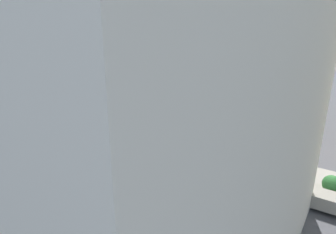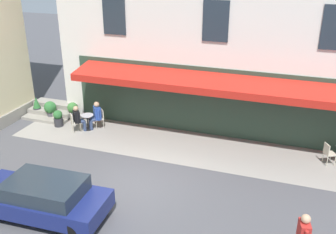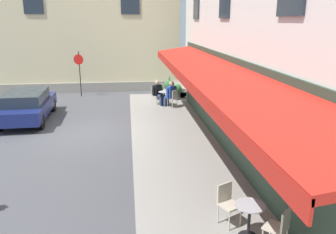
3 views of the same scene
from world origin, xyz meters
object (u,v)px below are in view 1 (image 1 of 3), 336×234
object	(u,v)px
cafe_chair_cream_near_door	(280,160)
seated_companion_in_blue	(255,158)
walking_pedestrian_in_red	(153,91)
cafe_chair_cream_back_row	(250,162)
cafe_chair_cream_corner_left	(81,116)
potted_plant_entrance_left	(307,174)
potted_plant_under_sign	(331,186)
cafe_table_near_entrance	(70,116)
parked_car_navy	(263,110)
potted_plant_by_steps	(295,181)
seated_patron_in_black	(275,157)
cafe_table_mid_terrace	(265,163)
cafe_chair_cream_by_window	(59,116)

from	to	relation	value
cafe_chair_cream_near_door	seated_companion_in_blue	size ratio (longest dim) A/B	0.67
walking_pedestrian_in_red	seated_companion_in_blue	bearing A→B (deg)	-32.48
cafe_chair_cream_back_row	walking_pedestrian_in_red	size ratio (longest dim) A/B	0.56
cafe_chair_cream_corner_left	seated_companion_in_blue	bearing A→B (deg)	-0.40
walking_pedestrian_in_red	cafe_chair_cream_back_row	bearing A→B (deg)	-33.55
seated_companion_in_blue	potted_plant_entrance_left	xyz separation A→B (m)	(1.87, 0.38, -0.31)
walking_pedestrian_in_red	potted_plant_under_sign	world-z (taller)	walking_pedestrian_in_red
cafe_table_near_entrance	seated_companion_in_blue	world-z (taller)	seated_companion_in_blue
cafe_chair_cream_near_door	potted_plant_entrance_left	xyz separation A→B (m)	(1.10, -0.32, -0.14)
cafe_chair_cream_corner_left	parked_car_navy	distance (m)	10.85
potted_plant_under_sign	cafe_chair_cream_back_row	bearing A→B (deg)	177.21
cafe_chair_cream_corner_left	parked_car_navy	bearing A→B (deg)	36.75
walking_pedestrian_in_red	potted_plant_under_sign	size ratio (longest dim) A/B	1.75
cafe_chair_cream_near_door	potted_plant_by_steps	distance (m)	1.57
cafe_chair_cream_corner_left	cafe_chair_cream_near_door	world-z (taller)	same
seated_patron_in_black	cafe_table_near_entrance	bearing A→B (deg)	-176.13
seated_patron_in_black	potted_plant_by_steps	world-z (taller)	seated_patron_in_black
cafe_chair_cream_back_row	cafe_chair_cream_near_door	bearing A→B (deg)	42.28
cafe_chair_cream_corner_left	cafe_chair_cream_back_row	xyz separation A→B (m)	(10.23, -0.21, 0.00)
cafe_table_mid_terrace	cafe_chair_cream_back_row	bearing A→B (deg)	-138.80
cafe_chair_cream_by_window	walking_pedestrian_in_red	bearing A→B (deg)	74.22
cafe_chair_cream_corner_left	potted_plant_entrance_left	world-z (taller)	cafe_chair_cream_corner_left
cafe_table_near_entrance	potted_plant_under_sign	world-z (taller)	potted_plant_under_sign
cafe_chair_cream_back_row	seated_patron_in_black	size ratio (longest dim) A/B	0.71
cafe_chair_cream_near_door	parked_car_navy	bearing A→B (deg)	112.86
walking_pedestrian_in_red	potted_plant_by_steps	bearing A→B (deg)	-30.80
cafe_chair_cream_corner_left	cafe_chair_cream_back_row	bearing A→B (deg)	-1.20
cafe_chair_cream_corner_left	potted_plant_entrance_left	bearing A→B (deg)	1.45
cafe_chair_cream_corner_left	seated_companion_in_blue	distance (m)	10.39
seated_companion_in_blue	potted_plant_under_sign	bearing A→B (deg)	-5.91
parked_car_navy	seated_patron_in_black	bearing A→B (deg)	-68.92
seated_companion_in_blue	walking_pedestrian_in_red	distance (m)	11.29
walking_pedestrian_in_red	seated_patron_in_black	bearing A→B (deg)	-28.49
cafe_table_mid_terrace	potted_plant_entrance_left	size ratio (longest dim) A/B	0.92
cafe_chair_cream_by_window	parked_car_navy	size ratio (longest dim) A/B	0.21
cafe_chair_cream_back_row	potted_plant_entrance_left	bearing A→B (deg)	14.51
cafe_table_mid_terrace	walking_pedestrian_in_red	xyz separation A→B (m)	(-9.83, 5.79, 0.45)
cafe_chair_cream_by_window	cafe_chair_cream_back_row	size ratio (longest dim) A/B	1.00
potted_plant_under_sign	walking_pedestrian_in_red	bearing A→B (deg)	152.66
cafe_table_mid_terrace	potted_plant_under_sign	size ratio (longest dim) A/B	0.82
cafe_chair_cream_near_door	potted_plant_under_sign	size ratio (longest dim) A/B	0.99
cafe_table_mid_terrace	cafe_chair_cream_near_door	world-z (taller)	cafe_chair_cream_near_door
cafe_chair_cream_corner_left	seated_patron_in_black	world-z (taller)	seated_patron_in_black
cafe_chair_cream_back_row	seated_companion_in_blue	distance (m)	0.27
parked_car_navy	seated_companion_in_blue	bearing A→B (deg)	-75.50
cafe_chair_cream_corner_left	potted_plant_under_sign	xyz separation A→B (m)	(13.15, -0.36, -0.01)
cafe_chair_cream_back_row	cafe_table_near_entrance	bearing A→B (deg)	-179.58
cafe_chair_cream_by_window	parked_car_navy	bearing A→B (deg)	36.57
seated_patron_in_black	cafe_table_mid_terrace	bearing A→B (deg)	-136.64
cafe_chair_cream_by_window	potted_plant_entrance_left	xyz separation A→B (m)	(13.29, 1.03, -0.14)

